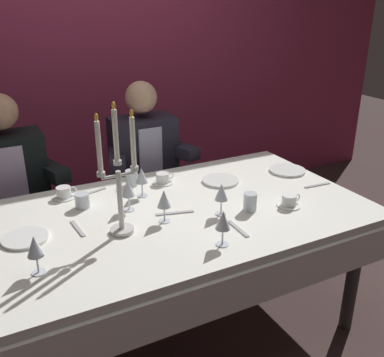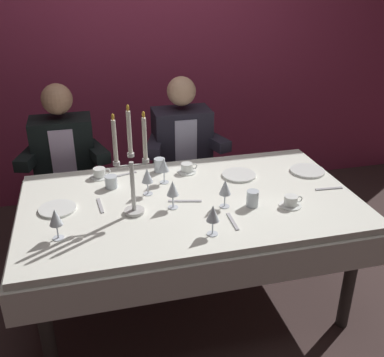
{
  "view_description": "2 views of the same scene",
  "coord_description": "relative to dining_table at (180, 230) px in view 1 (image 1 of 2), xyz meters",
  "views": [
    {
      "loc": [
        -0.85,
        -1.79,
        1.73
      ],
      "look_at": [
        0.08,
        0.01,
        0.89
      ],
      "focal_mm": 40.88,
      "sensor_mm": 36.0,
      "label": 1
    },
    {
      "loc": [
        -0.54,
        -2.2,
        1.96
      ],
      "look_at": [
        0.02,
        0.02,
        0.86
      ],
      "focal_mm": 41.86,
      "sensor_mm": 36.0,
      "label": 2
    }
  ],
  "objects": [
    {
      "name": "water_tumbler_0",
      "position": [
        -0.43,
        0.25,
        0.16
      ],
      "size": [
        0.07,
        0.07,
        0.08
      ],
      "primitive_type": "cylinder",
      "color": "silver",
      "rests_on": "dining_table"
    },
    {
      "name": "back_wall",
      "position": [
        0.0,
        1.66,
        0.73
      ],
      "size": [
        6.0,
        0.12,
        2.7
      ],
      "primitive_type": "cube",
      "color": "#932E4E",
      "rests_on": "ground_plane"
    },
    {
      "name": "seated_diner_1",
      "position": [
        0.15,
        0.89,
        0.11
      ],
      "size": [
        0.63,
        0.48,
        1.24
      ],
      "color": "#2F2B28",
      "rests_on": "ground_plane"
    },
    {
      "name": "knife_3",
      "position": [
        -0.04,
        -0.03,
        0.12
      ],
      "size": [
        0.19,
        0.06,
        0.01
      ],
      "primitive_type": "cube",
      "rotation": [
        0.0,
        0.0,
        -0.25
      ],
      "color": "#B7B7BC",
      "rests_on": "dining_table"
    },
    {
      "name": "fork_1",
      "position": [
        0.84,
        -0.08,
        0.12
      ],
      "size": [
        0.17,
        0.03,
        0.01
      ],
      "primitive_type": "cube",
      "rotation": [
        0.0,
        0.0,
        -0.07
      ],
      "color": "#B7B7BC",
      "rests_on": "dining_table"
    },
    {
      "name": "dining_table",
      "position": [
        0.0,
        0.0,
        0.0
      ],
      "size": [
        1.94,
        1.14,
        0.74
      ],
      "color": "white",
      "rests_on": "ground_plane"
    },
    {
      "name": "candelabra",
      "position": [
        -0.33,
        -0.08,
        0.37
      ],
      "size": [
        0.19,
        0.11,
        0.6
      ],
      "color": "silver",
      "rests_on": "dining_table"
    },
    {
      "name": "water_tumbler_2",
      "position": [
        -0.1,
        0.41,
        0.16
      ],
      "size": [
        0.07,
        0.07,
        0.09
      ],
      "primitive_type": "cylinder",
      "color": "silver",
      "rests_on": "dining_table"
    },
    {
      "name": "wine_glass_3",
      "position": [
        -0.23,
        0.12,
        0.23
      ],
      "size": [
        0.07,
        0.07,
        0.16
      ],
      "color": "silver",
      "rests_on": "dining_table"
    },
    {
      "name": "fork_0",
      "position": [
        -0.33,
        0.41,
        0.12
      ],
      "size": [
        0.17,
        0.06,
        0.01
      ],
      "primitive_type": "cube",
      "rotation": [
        0.0,
        0.0,
        0.28
      ],
      "color": "#B7B7BC",
      "rests_on": "dining_table"
    },
    {
      "name": "water_tumbler_1",
      "position": [
        0.31,
        -0.17,
        0.17
      ],
      "size": [
        0.07,
        0.07,
        0.09
      ],
      "primitive_type": "cylinder",
      "color": "silver",
      "rests_on": "dining_table"
    },
    {
      "name": "coffee_cup_0",
      "position": [
        0.07,
        0.36,
        0.15
      ],
      "size": [
        0.13,
        0.12,
        0.06
      ],
      "color": "white",
      "rests_on": "dining_table"
    },
    {
      "name": "wine_glass_5",
      "position": [
        -0.12,
        -0.08,
        0.23
      ],
      "size": [
        0.07,
        0.07,
        0.16
      ],
      "color": "silver",
      "rests_on": "dining_table"
    },
    {
      "name": "seated_diner_0",
      "position": [
        -0.71,
        0.89,
        0.11
      ],
      "size": [
        0.63,
        0.48,
        1.24
      ],
      "color": "#2F2B28",
      "rests_on": "ground_plane"
    },
    {
      "name": "coffee_cup_1",
      "position": [
        -0.48,
        0.42,
        0.15
      ],
      "size": [
        0.13,
        0.12,
        0.06
      ],
      "color": "white",
      "rests_on": "dining_table"
    },
    {
      "name": "fork_4",
      "position": [
        0.15,
        -0.3,
        0.12
      ],
      "size": [
        0.02,
        0.17,
        0.01
      ],
      "primitive_type": "cube",
      "rotation": [
        0.0,
        0.0,
        1.55
      ],
      "color": "#B7B7BC",
      "rests_on": "dining_table"
    },
    {
      "name": "dinner_plate_0",
      "position": [
        0.83,
        0.17,
        0.13
      ],
      "size": [
        0.22,
        0.22,
        0.01
      ],
      "primitive_type": "cylinder",
      "color": "white",
      "rests_on": "dining_table"
    },
    {
      "name": "dinner_plate_1",
      "position": [
        -0.74,
        0.05,
        0.13
      ],
      "size": [
        0.2,
        0.2,
        0.01
      ],
      "primitive_type": "cylinder",
      "color": "white",
      "rests_on": "dining_table"
    },
    {
      "name": "dinner_plate_2",
      "position": [
        0.37,
        0.22,
        0.13
      ],
      "size": [
        0.22,
        0.22,
        0.01
      ],
      "primitive_type": "cylinder",
      "color": "white",
      "rests_on": "dining_table"
    },
    {
      "name": "fork_2",
      "position": [
        -0.51,
        0.04,
        0.12
      ],
      "size": [
        0.03,
        0.17,
        0.01
      ],
      "primitive_type": "cube",
      "rotation": [
        0.0,
        0.0,
        1.65
      ],
      "color": "#B7B7BC",
      "rests_on": "dining_table"
    },
    {
      "name": "wine_glass_1",
      "position": [
        0.16,
        -0.14,
        0.23
      ],
      "size": [
        0.07,
        0.07,
        0.16
      ],
      "color": "silver",
      "rests_on": "dining_table"
    },
    {
      "name": "wine_glass_4",
      "position": [
        -0.1,
        0.24,
        0.23
      ],
      "size": [
        0.07,
        0.07,
        0.16
      ],
      "color": "silver",
      "rests_on": "dining_table"
    },
    {
      "name": "coffee_cup_2",
      "position": [
        0.52,
        -0.22,
        0.15
      ],
      "size": [
        0.13,
        0.12,
        0.06
      ],
      "color": "white",
      "rests_on": "dining_table"
    },
    {
      "name": "ground_plane",
      "position": [
        0.0,
        0.0,
        -0.62
      ],
      "size": [
        12.0,
        12.0,
        0.0
      ],
      "primitive_type": "plane",
      "color": "#3F2F2C"
    },
    {
      "name": "wine_glass_2",
      "position": [
        -0.73,
        -0.24,
        0.24
      ],
      "size": [
        0.07,
        0.07,
        0.16
      ],
      "color": "silver",
      "rests_on": "dining_table"
    },
    {
      "name": "wine_glass_0",
      "position": [
        0.02,
        -0.39,
        0.23
      ],
      "size": [
        0.07,
        0.07,
        0.16
      ],
      "color": "silver",
      "rests_on": "dining_table"
    }
  ]
}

